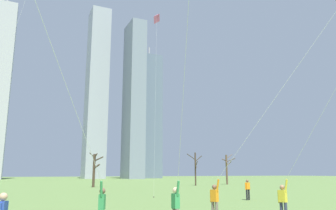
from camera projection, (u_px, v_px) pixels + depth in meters
name	position (u px, v px, depth m)	size (l,w,h in m)	color
kite_flyer_foreground_left_yellow	(272.00, 116.00, 14.32)	(6.64, 12.48, 17.94)	#726656
kite_flyer_foreground_right_orange	(86.00, 163.00, 11.15)	(7.00, 7.60, 13.55)	#726656
kite_flyer_midfield_center_blue	(301.00, 166.00, 14.39)	(1.04, 7.77, 11.06)	#33384C
kite_flyer_midfield_right_red	(181.00, 113.00, 11.43)	(3.06, 8.71, 17.78)	#726656
bystander_strolling_midfield	(248.00, 189.00, 26.90)	(0.51, 0.23, 1.62)	black
distant_kite_drifting_right_pink	(157.00, 28.00, 35.31)	(1.64, 2.69, 19.08)	pink
bare_tree_center	(227.00, 168.00, 63.29)	(3.03, 3.07, 5.74)	brown
bare_tree_far_right_edge	(195.00, 167.00, 57.75)	(2.69, 2.44, 5.68)	#423326
bare_tree_leftmost	(94.00, 169.00, 51.23)	(2.07, 2.46, 5.28)	#423326
skyline_tall_tower	(134.00, 98.00, 129.26)	(6.02, 11.55, 61.74)	gray
skyline_slender_spire	(148.00, 115.00, 143.83)	(9.57, 9.58, 57.98)	slate
skyline_mid_tower_left	(97.00, 91.00, 131.93)	(7.69, 9.43, 68.43)	#9EA3AD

